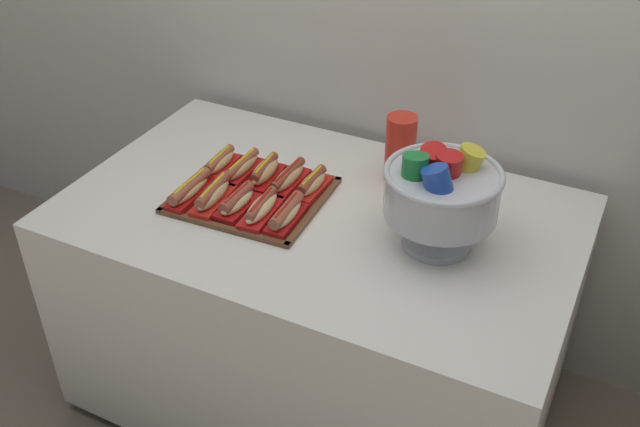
% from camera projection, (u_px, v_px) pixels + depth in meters
% --- Properties ---
extents(ground_plane, '(10.00, 10.00, 0.00)m').
position_uv_depth(ground_plane, '(319.00, 393.00, 2.44)').
color(ground_plane, '#7A6B5B').
extents(buffet_table, '(1.42, 0.86, 0.74)m').
position_uv_depth(buffet_table, '(319.00, 305.00, 2.22)').
color(buffet_table, white).
rests_on(buffet_table, ground_plane).
extents(serving_tray, '(0.42, 0.38, 0.01)m').
position_uv_depth(serving_tray, '(252.00, 196.00, 2.07)').
color(serving_tray, brown).
rests_on(serving_tray, buffet_table).
extents(hot_dog_0, '(0.06, 0.18, 0.06)m').
position_uv_depth(hot_dog_0, '(190.00, 190.00, 2.04)').
color(hot_dog_0, '#B21414').
rests_on(hot_dog_0, serving_tray).
extents(hot_dog_1, '(0.08, 0.18, 0.06)m').
position_uv_depth(hot_dog_1, '(213.00, 195.00, 2.01)').
color(hot_dog_1, red).
rests_on(hot_dog_1, serving_tray).
extents(hot_dog_2, '(0.07, 0.15, 0.06)m').
position_uv_depth(hot_dog_2, '(237.00, 202.00, 1.99)').
color(hot_dog_2, '#B21414').
rests_on(hot_dog_2, serving_tray).
extents(hot_dog_3, '(0.08, 0.18, 0.06)m').
position_uv_depth(hot_dog_3, '(261.00, 208.00, 1.96)').
color(hot_dog_3, red).
rests_on(hot_dog_3, serving_tray).
extents(hot_dog_4, '(0.07, 0.17, 0.06)m').
position_uv_depth(hot_dog_4, '(286.00, 214.00, 1.94)').
color(hot_dog_4, '#B21414').
rests_on(hot_dog_4, serving_tray).
extents(hot_dog_5, '(0.07, 0.16, 0.06)m').
position_uv_depth(hot_dog_5, '(220.00, 163.00, 2.16)').
color(hot_dog_5, red).
rests_on(hot_dog_5, serving_tray).
extents(hot_dog_6, '(0.06, 0.17, 0.06)m').
position_uv_depth(hot_dog_6, '(242.00, 168.00, 2.14)').
color(hot_dog_6, red).
rests_on(hot_dog_6, serving_tray).
extents(hot_dog_7, '(0.08, 0.17, 0.06)m').
position_uv_depth(hot_dog_7, '(265.00, 172.00, 2.11)').
color(hot_dog_7, '#B21414').
rests_on(hot_dog_7, serving_tray).
extents(hot_dog_8, '(0.06, 0.18, 0.06)m').
position_uv_depth(hot_dog_8, '(288.00, 178.00, 2.09)').
color(hot_dog_8, red).
rests_on(hot_dog_8, serving_tray).
extents(hot_dog_9, '(0.06, 0.15, 0.06)m').
position_uv_depth(hot_dog_9, '(312.00, 184.00, 2.06)').
color(hot_dog_9, red).
rests_on(hot_dog_9, serving_tray).
extents(punch_bowl, '(0.30, 0.30, 0.28)m').
position_uv_depth(punch_bowl, '(441.00, 191.00, 1.80)').
color(punch_bowl, silver).
rests_on(punch_bowl, buffet_table).
extents(cup_stack, '(0.09, 0.09, 0.21)m').
position_uv_depth(cup_stack, '(400.00, 149.00, 2.09)').
color(cup_stack, red).
rests_on(cup_stack, buffet_table).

